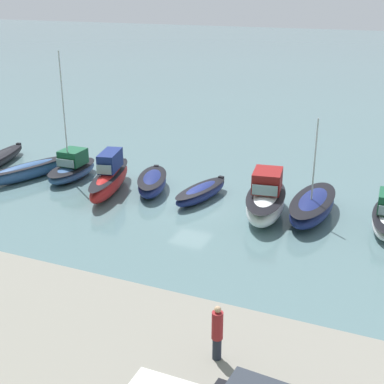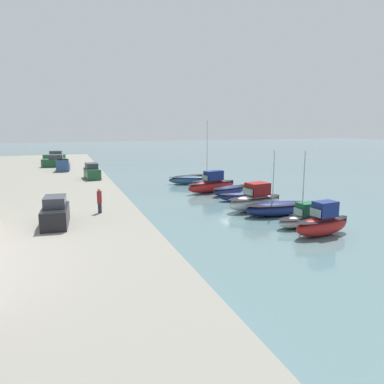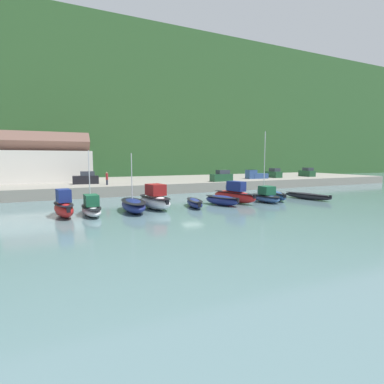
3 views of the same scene
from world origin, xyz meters
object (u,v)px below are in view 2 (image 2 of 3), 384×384
moored_boat_3 (255,200)px  moored_boat_5 (229,190)px  parked_car_3 (55,162)px  parked_car_1 (92,172)px  moored_boat_4 (242,197)px  moored_boat_7 (210,182)px  parked_car_2 (55,213)px  moored_boat_1 (306,218)px  moored_boat_8 (193,180)px  moored_boat_0 (322,223)px  moored_boat_2 (277,208)px  moored_boat_6 (212,184)px  parked_car_0 (55,157)px  pickup_truck_0 (63,166)px  moored_boat_9 (194,177)px  person_on_quay (99,200)px

moored_boat_3 → moored_boat_5: 8.79m
moored_boat_5 → parked_car_3: parked_car_3 is taller
moored_boat_5 → parked_car_1: parked_car_1 is taller
moored_boat_4 → moored_boat_7: size_ratio=0.59×
moored_boat_3 → parked_car_2: parked_car_2 is taller
moored_boat_4 → moored_boat_1: bearing=-166.1°
moored_boat_4 → parked_car_1: 21.25m
moored_boat_8 → parked_car_2: parked_car_2 is taller
moored_boat_4 → parked_car_3: bearing=47.8°
moored_boat_4 → moored_boat_5: (3.86, -0.14, 0.12)m
moored_boat_0 → moored_boat_8: (28.75, 1.27, -0.39)m
moored_boat_2 → moored_boat_6: 14.33m
moored_boat_0 → moored_boat_8: size_ratio=0.76×
moored_boat_4 → parked_car_0: bearing=40.4°
parked_car_0 → parked_car_3: same height
moored_boat_4 → pickup_truck_0: size_ratio=1.18×
moored_boat_9 → moored_boat_8: bearing=146.4°
moored_boat_0 → moored_boat_5: size_ratio=1.00×
parked_car_2 → parked_car_3: bearing=-85.0°
moored_boat_2 → moored_boat_5: bearing=2.2°
moored_boat_2 → moored_boat_8: bearing=6.4°
moored_boat_6 → parked_car_2: (-17.25, 19.73, 1.51)m
moored_boat_4 → moored_boat_9: bearing=11.4°
parked_car_0 → parked_car_3: size_ratio=1.01×
moored_boat_0 → moored_boat_5: 18.77m
parked_car_0 → moored_boat_7: bearing=-136.9°
moored_boat_8 → parked_car_1: parked_car_1 is taller
moored_boat_0 → parked_car_3: size_ratio=1.32×
moored_boat_2 → person_on_quay: 17.57m
moored_boat_1 → moored_boat_5: bearing=-2.3°
moored_boat_0 → moored_boat_4: moored_boat_0 is taller
parked_car_2 → parked_car_1: bearing=-96.4°
moored_boat_5 → parked_car_2: 25.65m
moored_boat_2 → moored_boat_9: size_ratio=0.90×
moored_boat_2 → parked_car_1: size_ratio=1.63×
parked_car_2 → person_on_quay: 4.58m
parked_car_2 → parked_car_3: size_ratio=1.00×
moored_boat_4 → parked_car_0: size_ratio=1.30×
moored_boat_8 → moored_boat_3: bearing=-158.6°
moored_boat_7 → moored_boat_0: bearing=178.3°
moored_boat_3 → parked_car_0: 49.96m
moored_boat_0 → moored_boat_6: moored_boat_6 is taller
moored_boat_5 → moored_boat_6: (2.73, 1.33, 0.42)m
moored_boat_8 → pickup_truck_0: bearing=81.2°
moored_boat_0 → pickup_truck_0: (38.94, 19.93, 1.44)m
moored_boat_9 → moored_boat_5: bearing=167.0°
moored_boat_9 → parked_car_2: size_ratio=1.80×
moored_boat_8 → pickup_truck_0: pickup_truck_0 is taller
moored_boat_4 → moored_boat_7: 10.80m
moored_boat_2 → pickup_truck_0: 37.58m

